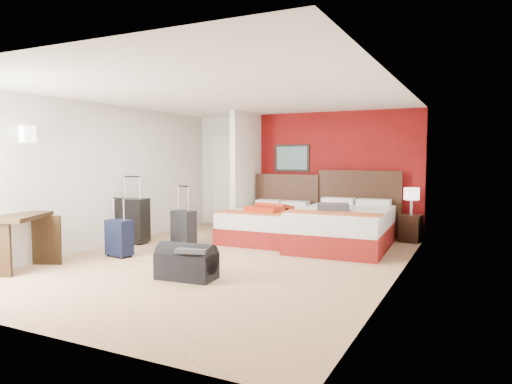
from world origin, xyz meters
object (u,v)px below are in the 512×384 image
Objects in this scene: bed_right at (343,228)px; desk at (22,243)px; red_suitcase_open at (270,208)px; table_lamp at (411,201)px; bed_left at (267,225)px; suitcase_navy at (119,239)px; nightstand at (411,228)px; suitcase_charcoal at (184,229)px; suitcase_black at (133,222)px; duffel_bag at (187,264)px.

desk reaches higher than bed_right.
table_lamp reaches higher than red_suitcase_open.
suitcase_navy is (-1.46, -2.41, -0.00)m from bed_left.
red_suitcase_open reaches higher than suitcase_navy.
nightstand is 0.84× the size of suitcase_charcoal.
bed_right is (1.50, -0.07, 0.05)m from bed_left.
table_lamp is 5.14m from suitcase_black.
red_suitcase_open is 2.97m from duffel_bag.
nightstand is 0.64× the size of suitcase_black.
suitcase_black is (-2.04, -1.42, 0.12)m from bed_left.
suitcase_black reaches higher than bed_right.
bed_left is at bearing -158.80° from table_lamp.
suitcase_charcoal is at bearing -126.50° from red_suitcase_open.
desk is at bearing -134.39° from table_lamp.
duffel_bag is 2.40m from desk.
suitcase_navy is 1.40m from desk.
bed_left is 2.12× the size of red_suitcase_open.
nightstand is at bearing 21.06° from desk.
red_suitcase_open is 2.63m from table_lamp.
suitcase_black is at bearing 126.79° from suitcase_navy.
bed_right is 3.22m from duffel_bag.
table_lamp reaches higher than desk.
desk is (-2.15, -3.57, -0.23)m from red_suitcase_open.
bed_left is 2.49m from suitcase_black.
desk is (-4.54, -4.64, -0.37)m from table_lamp.
suitcase_black is 1.42× the size of suitcase_navy.
red_suitcase_open is 1.17× the size of duffel_bag.
red_suitcase_open is 1.66m from suitcase_charcoal.
bed_left reaches higher than duffel_bag.
bed_right is 3.66× the size of suitcase_charcoal.
desk is at bearing -168.97° from duffel_bag.
desk is at bearing -102.75° from suitcase_charcoal.
suitcase_navy is 1.83m from duffel_bag.
nightstand is at bearing 43.62° from bed_right.
red_suitcase_open is 2.52m from suitcase_black.
suitcase_charcoal is at bearing -131.05° from bed_left.
suitcase_charcoal is at bearing 2.82° from suitcase_black.
red_suitcase_open is at bearing -147.98° from nightstand.
nightstand is 0.54× the size of desk.
suitcase_black reaches higher than nightstand.
table_lamp reaches higher than nightstand.
desk is at bearing -108.34° from suitcase_navy.
bed_right is 3.78m from suitcase_black.
bed_right reaches higher than suitcase_navy.
bed_right reaches higher than nightstand.
bed_left is 0.85× the size of bed_right.
suitcase_black is at bearing 140.39° from duffel_bag.
suitcase_navy is at bearing -122.71° from bed_left.
suitcase_navy is at bearing 155.50° from duffel_bag.
suitcase_navy reaches higher than duffel_bag.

